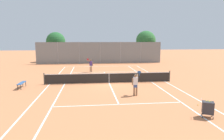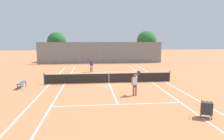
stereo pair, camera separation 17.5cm
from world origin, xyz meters
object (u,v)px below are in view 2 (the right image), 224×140
player_far_left (91,65)px  tree_behind_left (56,42)px  loose_tennis_ball_0 (100,69)px  courtside_bench (22,83)px  ball_cart (207,108)px  loose_tennis_ball_2 (93,78)px  player_near_side (135,83)px  tennis_net (109,78)px  loose_tennis_ball_3 (197,105)px  tree_behind_right (146,41)px

player_far_left → tree_behind_left: (-6.38, 13.01, 2.68)m
player_far_left → tree_behind_left: 14.74m
player_far_left → loose_tennis_ball_0: bearing=60.8°
courtside_bench → tree_behind_left: size_ratio=0.28×
ball_cart → loose_tennis_ball_2: bearing=116.4°
player_near_side → loose_tennis_ball_2: size_ratio=26.88×
player_far_left → player_near_side: bearing=-74.1°
player_far_left → tree_behind_left: bearing=116.1°
courtside_bench → tree_behind_left: tree_behind_left is taller
loose_tennis_ball_0 → courtside_bench: (-7.02, -9.80, 0.38)m
loose_tennis_ball_2 → player_far_left: bearing=93.1°
tennis_net → player_far_left: (-1.66, 6.59, 0.42)m
tennis_net → loose_tennis_ball_0: size_ratio=181.82×
loose_tennis_ball_2 → courtside_bench: (-6.10, -3.87, 0.38)m
ball_cart → loose_tennis_ball_3: 2.01m
player_near_side → loose_tennis_ball_2: 7.82m
courtside_bench → loose_tennis_ball_3: bearing=-25.6°
tennis_net → tree_behind_left: size_ratio=2.21×
player_far_left → loose_tennis_ball_0: size_ratio=26.88×
ball_cart → tree_behind_right: size_ratio=0.17×
tennis_net → player_far_left: 6.81m
loose_tennis_ball_3 → courtside_bench: 13.78m
loose_tennis_ball_3 → courtside_bench: size_ratio=0.04×
tree_behind_left → tree_behind_right: 16.69m
tree_behind_left → loose_tennis_ball_0: bearing=-55.7°
tennis_net → ball_cart: 9.99m
player_far_left → loose_tennis_ball_3: (6.54, -13.73, -0.89)m
loose_tennis_ball_0 → courtside_bench: bearing=-125.6°
player_near_side → tree_behind_right: bearing=72.8°
courtside_bench → tennis_net: bearing=9.0°
loose_tennis_ball_3 → tree_behind_right: size_ratio=0.01×
tennis_net → player_near_side: player_near_side is taller
player_far_left → courtside_bench: bearing=-127.1°
ball_cart → loose_tennis_ball_0: size_ratio=14.58×
player_far_left → tree_behind_right: bearing=49.0°
player_near_side → tree_behind_left: size_ratio=0.33×
player_far_left → loose_tennis_ball_0: 2.48m
player_near_side → tree_behind_right: size_ratio=0.31×
loose_tennis_ball_0 → courtside_bench: courtside_bench is taller
player_far_left → loose_tennis_ball_2: 4.02m
loose_tennis_ball_0 → tree_behind_left: bearing=124.3°
loose_tennis_ball_3 → tree_behind_left: tree_behind_left is taller
player_far_left → tree_behind_right: (10.26, 11.80, 2.81)m
player_near_side → player_far_left: 11.54m
ball_cart → tree_behind_left: tree_behind_left is taller
tennis_net → ball_cart: (4.35, -9.00, 0.02)m
loose_tennis_ball_0 → ball_cart: bearing=-74.5°
loose_tennis_ball_2 → tree_behind_left: 18.52m
loose_tennis_ball_2 → loose_tennis_ball_3: bearing=-57.2°
tree_behind_left → tree_behind_right: size_ratio=0.95×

